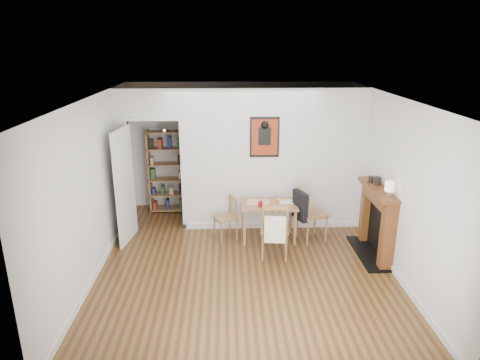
{
  "coord_description": "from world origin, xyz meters",
  "views": [
    {
      "loc": [
        -0.27,
        -6.05,
        3.36
      ],
      "look_at": [
        -0.06,
        0.6,
        1.2
      ],
      "focal_mm": 32.0,
      "sensor_mm": 36.0,
      "label": 1
    }
  ],
  "objects_px": {
    "bookshelf": "(166,172)",
    "ceramic_jar_b": "(371,179)",
    "fireplace": "(378,220)",
    "red_glass": "(260,204)",
    "chair_front": "(275,229)",
    "chair_left": "(226,218)",
    "mantel_lamp": "(390,187)",
    "notebook": "(286,202)",
    "orange_fruit": "(279,200)",
    "ceramic_jar_a": "(378,181)",
    "dining_table": "(269,208)",
    "chair_right": "(311,214)"
  },
  "relations": [
    {
      "from": "chair_front",
      "to": "ceramic_jar_a",
      "type": "bearing_deg",
      "value": 6.52
    },
    {
      "from": "orange_fruit",
      "to": "ceramic_jar_a",
      "type": "bearing_deg",
      "value": -20.16
    },
    {
      "from": "bookshelf",
      "to": "ceramic_jar_b",
      "type": "bearing_deg",
      "value": -26.32
    },
    {
      "from": "dining_table",
      "to": "chair_right",
      "type": "bearing_deg",
      "value": -4.95
    },
    {
      "from": "dining_table",
      "to": "chair_front",
      "type": "bearing_deg",
      "value": -87.37
    },
    {
      "from": "dining_table",
      "to": "red_glass",
      "type": "xyz_separation_m",
      "value": [
        -0.16,
        -0.13,
        0.13
      ]
    },
    {
      "from": "fireplace",
      "to": "ceramic_jar_a",
      "type": "xyz_separation_m",
      "value": [
        -0.01,
        0.15,
        0.61
      ]
    },
    {
      "from": "fireplace",
      "to": "red_glass",
      "type": "bearing_deg",
      "value": 164.87
    },
    {
      "from": "chair_front",
      "to": "dining_table",
      "type": "bearing_deg",
      "value": 92.63
    },
    {
      "from": "red_glass",
      "to": "ceramic_jar_a",
      "type": "distance_m",
      "value": 1.96
    },
    {
      "from": "orange_fruit",
      "to": "ceramic_jar_b",
      "type": "distance_m",
      "value": 1.6
    },
    {
      "from": "bookshelf",
      "to": "mantel_lamp",
      "type": "xyz_separation_m",
      "value": [
        3.64,
        -2.43,
        0.46
      ]
    },
    {
      "from": "dining_table",
      "to": "notebook",
      "type": "distance_m",
      "value": 0.33
    },
    {
      "from": "red_glass",
      "to": "notebook",
      "type": "bearing_deg",
      "value": 23.93
    },
    {
      "from": "fireplace",
      "to": "red_glass",
      "type": "distance_m",
      "value": 1.93
    },
    {
      "from": "mantel_lamp",
      "to": "ceramic_jar_b",
      "type": "height_order",
      "value": "mantel_lamp"
    },
    {
      "from": "notebook",
      "to": "ceramic_jar_a",
      "type": "xyz_separation_m",
      "value": [
        1.38,
        -0.56,
        0.56
      ]
    },
    {
      "from": "bookshelf",
      "to": "chair_left",
      "type": "bearing_deg",
      "value": -49.08
    },
    {
      "from": "ceramic_jar_b",
      "to": "chair_left",
      "type": "bearing_deg",
      "value": 170.68
    },
    {
      "from": "chair_left",
      "to": "notebook",
      "type": "distance_m",
      "value": 1.11
    },
    {
      "from": "dining_table",
      "to": "mantel_lamp",
      "type": "distance_m",
      "value": 2.1
    },
    {
      "from": "fireplace",
      "to": "notebook",
      "type": "relative_size",
      "value": 4.57
    },
    {
      "from": "bookshelf",
      "to": "orange_fruit",
      "type": "height_order",
      "value": "bookshelf"
    },
    {
      "from": "chair_left",
      "to": "red_glass",
      "type": "height_order",
      "value": "chair_left"
    },
    {
      "from": "red_glass",
      "to": "ceramic_jar_a",
      "type": "bearing_deg",
      "value": -10.71
    },
    {
      "from": "bookshelf",
      "to": "fireplace",
      "type": "distance_m",
      "value": 4.2
    },
    {
      "from": "bookshelf",
      "to": "ceramic_jar_b",
      "type": "xyz_separation_m",
      "value": [
        3.58,
        -1.77,
        0.38
      ]
    },
    {
      "from": "orange_fruit",
      "to": "ceramic_jar_a",
      "type": "distance_m",
      "value": 1.7
    },
    {
      "from": "chair_left",
      "to": "red_glass",
      "type": "xyz_separation_m",
      "value": [
        0.6,
        -0.16,
        0.32
      ]
    },
    {
      "from": "orange_fruit",
      "to": "mantel_lamp",
      "type": "relative_size",
      "value": 0.35
    },
    {
      "from": "mantel_lamp",
      "to": "chair_left",
      "type": "bearing_deg",
      "value": 156.78
    },
    {
      "from": "chair_front",
      "to": "fireplace",
      "type": "relative_size",
      "value": 0.77
    },
    {
      "from": "chair_left",
      "to": "chair_right",
      "type": "distance_m",
      "value": 1.5
    },
    {
      "from": "chair_right",
      "to": "chair_front",
      "type": "relative_size",
      "value": 0.99
    },
    {
      "from": "notebook",
      "to": "ceramic_jar_a",
      "type": "distance_m",
      "value": 1.59
    },
    {
      "from": "chair_left",
      "to": "ceramic_jar_b",
      "type": "height_order",
      "value": "ceramic_jar_b"
    },
    {
      "from": "bookshelf",
      "to": "notebook",
      "type": "xyz_separation_m",
      "value": [
        2.27,
        -1.33,
        -0.17
      ]
    },
    {
      "from": "fireplace",
      "to": "notebook",
      "type": "distance_m",
      "value": 1.56
    },
    {
      "from": "chair_left",
      "to": "orange_fruit",
      "type": "height_order",
      "value": "chair_left"
    },
    {
      "from": "notebook",
      "to": "mantel_lamp",
      "type": "height_order",
      "value": "mantel_lamp"
    },
    {
      "from": "chair_front",
      "to": "chair_left",
      "type": "bearing_deg",
      "value": 138.26
    },
    {
      "from": "fireplace",
      "to": "orange_fruit",
      "type": "xyz_separation_m",
      "value": [
        -1.53,
        0.71,
        0.09
      ]
    },
    {
      "from": "ceramic_jar_b",
      "to": "red_glass",
      "type": "bearing_deg",
      "value": 172.67
    },
    {
      "from": "chair_left",
      "to": "chair_front",
      "type": "height_order",
      "value": "chair_front"
    },
    {
      "from": "notebook",
      "to": "ceramic_jar_b",
      "type": "xyz_separation_m",
      "value": [
        1.31,
        -0.44,
        0.54
      ]
    },
    {
      "from": "dining_table",
      "to": "chair_left",
      "type": "bearing_deg",
      "value": 177.85
    },
    {
      "from": "fireplace",
      "to": "orange_fruit",
      "type": "height_order",
      "value": "fireplace"
    },
    {
      "from": "chair_right",
      "to": "mantel_lamp",
      "type": "relative_size",
      "value": 4.22
    },
    {
      "from": "fireplace",
      "to": "chair_left",
      "type": "bearing_deg",
      "value": 164.88
    },
    {
      "from": "dining_table",
      "to": "notebook",
      "type": "relative_size",
      "value": 3.55
    }
  ]
}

